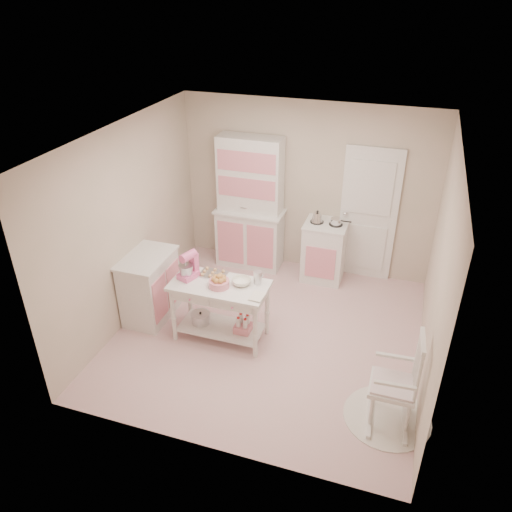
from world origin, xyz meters
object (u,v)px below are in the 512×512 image
at_px(stove, 324,251).
at_px(base_cabinet, 150,287).
at_px(work_table, 220,311).
at_px(stand_mixer, 188,266).
at_px(rocking_chair, 394,379).
at_px(hutch, 250,204).
at_px(bread_basket, 219,283).

height_order(stove, base_cabinet, same).
height_order(work_table, stand_mixer, stand_mixer).
bearing_deg(stove, work_table, -117.24).
xyz_separation_m(rocking_chair, stand_mixer, (-2.59, 0.74, 0.42)).
bearing_deg(work_table, stove, 62.76).
bearing_deg(base_cabinet, work_table, -7.35).
height_order(stove, work_table, stove).
bearing_deg(hutch, rocking_chair, -47.25).
relative_size(base_cabinet, rocking_chair, 0.84).
distance_m(stove, base_cabinet, 2.64).
distance_m(hutch, base_cabinet, 2.02).
height_order(stand_mixer, bread_basket, stand_mixer).
bearing_deg(rocking_chair, hutch, 129.09).
distance_m(stove, work_table, 2.07).
bearing_deg(bread_basket, stand_mixer, 170.96).
xyz_separation_m(stove, stand_mixer, (-1.37, -1.82, 0.51)).
distance_m(rocking_chair, bread_basket, 2.27).
distance_m(rocking_chair, work_table, 2.29).
bearing_deg(rocking_chair, stove, 111.75).
bearing_deg(base_cabinet, stove, 40.26).
xyz_separation_m(stand_mixer, bread_basket, (0.44, -0.07, -0.12)).
relative_size(hutch, base_cabinet, 2.26).
relative_size(rocking_chair, stand_mixer, 3.24).
bearing_deg(bread_basket, hutch, 97.93).
distance_m(hutch, rocking_chair, 3.60).
xyz_separation_m(base_cabinet, rocking_chair, (3.23, -0.86, 0.09)).
relative_size(base_cabinet, stand_mixer, 2.71).
distance_m(base_cabinet, work_table, 1.08).
xyz_separation_m(hutch, stand_mixer, (-0.17, -1.87, -0.07)).
height_order(base_cabinet, bread_basket, base_cabinet).
relative_size(work_table, stand_mixer, 3.53).
bearing_deg(work_table, rocking_chair, -18.46).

